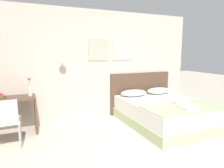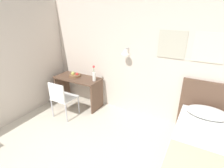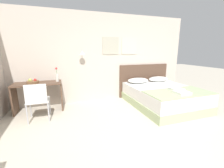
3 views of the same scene
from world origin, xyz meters
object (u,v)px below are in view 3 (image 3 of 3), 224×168
bed (162,96)px  folded_towel_near_foot (177,89)px  pillow_right (158,79)px  flower_vase (57,77)px  folded_towel_mid_bed (182,93)px  desk_chair (37,99)px  throw_blanket (179,92)px  fruit_bowl (33,82)px  desk (38,91)px  pillow_left (138,80)px  headboard (144,80)px

bed → folded_towel_near_foot: size_ratio=7.10×
pillow_right → flower_vase: size_ratio=1.84×
folded_towel_mid_bed → desk_chair: bearing=165.5°
throw_blanket → fruit_bowl: fruit_bowl is taller
folded_towel_mid_bed → fruit_bowl: 3.70m
desk → pillow_left: bearing=0.3°
desk_chair → pillow_left: bearing=13.5°
pillow_left → throw_blanket: 1.42m
headboard → pillow_right: headboard is taller
throw_blanket → fruit_bowl: bearing=158.1°
pillow_left → flower_vase: bearing=179.8°
folded_towel_near_foot → desk: bearing=160.3°
pillow_left → folded_towel_mid_bed: 1.55m
bed → flower_vase: flower_vase is taller
headboard → flower_vase: size_ratio=4.76×
bed → fruit_bowl: fruit_bowl is taller
pillow_right → folded_towel_mid_bed: bearing=-106.2°
bed → headboard: bearing=90.0°
pillow_right → desk_chair: 3.71m
throw_blanket → desk_chair: (-3.25, 0.68, -0.03)m
desk_chair → fruit_bowl: (-0.16, 0.69, 0.26)m
bed → throw_blanket: bearing=-90.0°
desk → folded_towel_near_foot: bearing=-19.7°
bed → pillow_left: pillow_left is taller
pillow_left → desk_chair: size_ratio=0.80×
flower_vase → headboard: bearing=5.9°
desk_chair → fruit_bowl: size_ratio=3.01×
pillow_left → flower_vase: flower_vase is taller
desk → pillow_right: bearing=0.2°
bed → desk: size_ratio=1.78×
headboard → fruit_bowl: (-3.42, -0.29, 0.24)m
pillow_right → fruit_bowl: size_ratio=2.40×
headboard → folded_towel_near_foot: bearing=-87.9°
desk → fruit_bowl: (-0.11, 0.02, 0.27)m
pillow_left → folded_towel_mid_bed: (0.34, -1.51, -0.02)m
pillow_right → desk_chair: size_ratio=0.80×
folded_towel_mid_bed → desk: 3.59m
pillow_right → headboard: bearing=142.4°
folded_towel_near_foot → flower_vase: flower_vase is taller
desk → desk_chair: bearing=-85.3°
bed → desk_chair: bearing=178.6°
headboard → flower_vase: (-2.82, -0.29, 0.34)m
fruit_bowl → flower_vase: (0.59, -0.00, 0.10)m
throw_blanket → folded_towel_near_foot: size_ratio=5.59×
headboard → folded_towel_mid_bed: 1.81m
pillow_right → desk: (-3.70, -0.02, -0.10)m
headboard → folded_towel_near_foot: (0.06, -1.52, 0.05)m
pillow_left → desk_chair: (-2.86, -0.69, -0.09)m
pillow_left → bed: bearing=-63.1°
throw_blanket → folded_towel_mid_bed: bearing=-109.1°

